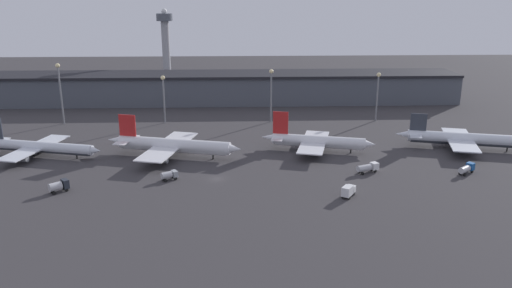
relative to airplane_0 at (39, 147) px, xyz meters
The scene contains 16 objects.
ground 65.94m from the airplane_0, 21.93° to the right, with size 600.00×600.00×0.00m, color #383538.
terminal_building 104.26m from the airplane_0, 54.09° to the left, with size 233.06×25.43×14.75m.
airplane_0 is the anchor object (origin of this frame).
airplane_1 45.54m from the airplane_0, ahead, with size 47.26×35.75×13.64m.
airplane_2 95.27m from the airplane_0, ahead, with size 39.36×29.81×13.49m.
airplane_3 147.88m from the airplane_0, ahead, with size 46.95×31.54×12.06m.
service_vehicle_1 109.53m from the airplane_0, 11.06° to the right, with size 7.54×4.87×2.89m.
service_vehicle_2 139.53m from the airplane_0, ahead, with size 6.46×5.66×2.96m.
service_vehicle_3 105.14m from the airplane_0, 22.17° to the right, with size 4.81×5.68×3.26m.
service_vehicle_4 53.33m from the airplane_0, 27.79° to the right, with size 5.25×4.40×2.68m.
service_vehicle_5 37.38m from the airplane_0, 61.84° to the right, with size 5.54×5.21×3.26m.
lamp_post_0 45.71m from the airplane_0, 97.55° to the left, with size 1.80×1.80×25.56m.
lamp_post_1 57.81m from the airplane_0, 49.73° to the left, with size 1.80×1.80×20.25m.
lamp_post_2 93.52m from the airplane_0, 27.89° to the left, with size 1.80×1.80×22.65m.
lamp_post_3 135.16m from the airplane_0, 18.80° to the left, with size 1.80×1.80×20.91m.
control_tower 131.07m from the airplane_0, 77.74° to the left, with size 9.00×9.00×44.79m.
Camera 1 is at (6.15, -139.55, 53.33)m, focal length 35.00 mm.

